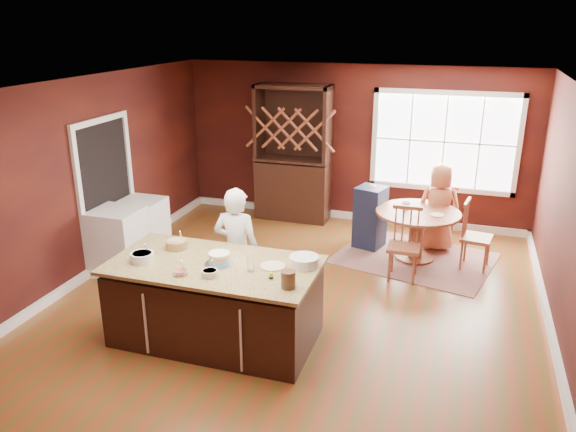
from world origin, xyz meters
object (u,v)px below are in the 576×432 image
object	(u,v)px
baker	(237,250)
chair_east	(477,235)
kitchen_island	(215,303)
chair_south	(404,244)
toddler	(371,196)
washer	(118,242)
layer_cake	(219,259)
chair_north	(442,212)
high_chair	(370,216)
seated_woman	(439,207)
hutch	(293,154)
dining_table	(417,225)
dryer	(143,228)

from	to	relation	value
baker	chair_east	xyz separation A→B (m)	(2.77, 2.16, -0.28)
baker	kitchen_island	bearing A→B (deg)	90.46
baker	chair_south	bearing A→B (deg)	-142.75
toddler	washer	distance (m)	3.82
layer_cake	chair_north	distance (m)	4.35
high_chair	seated_woman	bearing A→B (deg)	27.99
toddler	hutch	bearing A→B (deg)	151.39
chair_south	hutch	size ratio (longest dim) A/B	0.43
layer_cake	washer	bearing A→B (deg)	150.73
chair_east	washer	size ratio (longest dim) A/B	1.08
dining_table	seated_woman	size ratio (longest dim) A/B	0.90
high_chair	dryer	xyz separation A→B (m)	(-3.18, -1.38, -0.07)
chair_south	layer_cake	bearing A→B (deg)	-129.09
kitchen_island	dryer	distance (m)	2.72
kitchen_island	chair_south	xyz separation A→B (m)	(1.80, 2.19, 0.07)
dining_table	seated_woman	distance (m)	0.57
toddler	seated_woman	bearing A→B (deg)	7.67
chair_east	dryer	size ratio (longest dim) A/B	1.15
dining_table	chair_east	distance (m)	0.85
toddler	hutch	distance (m)	1.78
baker	chair_north	world-z (taller)	baker
dining_table	seated_woman	bearing A→B (deg)	61.31
seated_woman	chair_east	bearing A→B (deg)	125.44
baker	high_chair	xyz separation A→B (m)	(1.18, 2.49, -0.28)
toddler	dryer	xyz separation A→B (m)	(-3.17, -1.46, -0.37)
chair_east	chair_north	bearing A→B (deg)	39.33
dining_table	baker	world-z (taller)	baker
seated_woman	high_chair	bearing A→B (deg)	1.48
layer_cake	chair_east	xyz separation A→B (m)	(2.67, 2.86, -0.48)
layer_cake	kitchen_island	bearing A→B (deg)	-178.80
chair_south	hutch	bearing A→B (deg)	137.74
baker	chair_south	world-z (taller)	baker
layer_cake	high_chair	bearing A→B (deg)	71.25
layer_cake	chair_south	distance (m)	2.82
high_chair	hutch	size ratio (longest dim) A/B	0.43
chair_east	seated_woman	size ratio (longest dim) A/B	0.74
toddler	dryer	distance (m)	3.51
chair_east	chair_south	world-z (taller)	chair_south
chair_east	seated_woman	distance (m)	0.82
toddler	hutch	world-z (taller)	hutch
high_chair	chair_east	bearing A→B (deg)	3.84
baker	hutch	world-z (taller)	hutch
dining_table	chair_south	bearing A→B (deg)	-97.63
chair_north	high_chair	distance (m)	1.19
kitchen_island	chair_north	size ratio (longest dim) A/B	2.30
high_chair	hutch	xyz separation A→B (m)	(-1.54, 0.92, 0.67)
kitchen_island	chair_east	size ratio (longest dim) A/B	2.24
chair_north	washer	bearing A→B (deg)	23.39
baker	chair_north	xyz separation A→B (m)	(2.23, 3.06, -0.29)
dining_table	baker	xyz separation A→B (m)	(-1.92, -2.23, 0.25)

